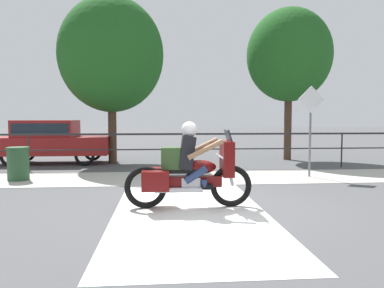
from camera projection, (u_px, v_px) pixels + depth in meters
ground_plane at (213, 207)px, 6.96m from camera, size 120.00×120.00×0.00m
sidewalk_band at (196, 178)px, 10.34m from camera, size 44.00×2.40×0.01m
crosswalk_band at (189, 209)px, 6.72m from camera, size 2.64×6.00×0.01m
fence_railing at (191, 141)px, 12.11m from camera, size 36.00×0.05×1.16m
motorcycle at (188, 170)px, 6.85m from camera, size 2.35×0.76×1.58m
parked_car at (51, 139)px, 13.54m from camera, size 4.01×1.71×1.57m
trash_bin at (18, 164)px, 9.87m from camera, size 0.57×0.57×0.89m
street_sign at (311, 120)px, 10.38m from camera, size 0.75×0.06×2.54m
tree_behind_sign at (289, 55)px, 14.58m from camera, size 3.29×3.29×5.92m
tree_behind_car at (111, 55)px, 13.45m from camera, size 3.75×3.75×5.99m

